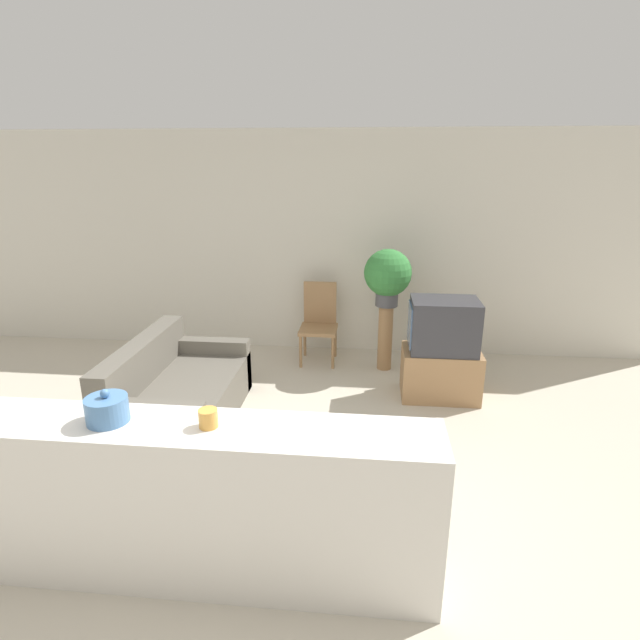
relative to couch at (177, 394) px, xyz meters
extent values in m
plane|color=beige|center=(0.85, -1.35, -0.27)|extent=(14.00, 14.00, 0.00)
cube|color=beige|center=(0.85, 2.08, 1.08)|extent=(9.00, 0.06, 2.70)
cube|color=#605B51|center=(0.05, 0.00, -0.07)|extent=(0.92, 1.60, 0.41)
cube|color=#605B51|center=(-0.31, 0.00, 0.32)|extent=(0.20, 1.60, 0.37)
cube|color=#605B51|center=(0.05, -0.72, 0.01)|extent=(0.92, 0.16, 0.56)
cube|color=#605B51|center=(0.05, 0.72, 0.01)|extent=(0.92, 0.16, 0.56)
cube|color=#9E754C|center=(2.49, 0.78, -0.02)|extent=(0.78, 0.51, 0.51)
cube|color=#333338|center=(2.49, 0.78, 0.50)|extent=(0.66, 0.48, 0.53)
cube|color=#4C6B93|center=(2.16, 0.78, 0.50)|extent=(0.02, 0.39, 0.41)
cube|color=#9E754C|center=(1.15, 1.57, 0.14)|extent=(0.44, 0.44, 0.04)
cube|color=#9E754C|center=(1.15, 1.77, 0.42)|extent=(0.40, 0.04, 0.52)
cylinder|color=#9E754C|center=(0.96, 1.38, -0.07)|extent=(0.04, 0.04, 0.39)
cylinder|color=#9E754C|center=(1.34, 1.38, -0.07)|extent=(0.04, 0.04, 0.39)
cylinder|color=#9E754C|center=(0.96, 1.76, -0.07)|extent=(0.04, 0.04, 0.39)
cylinder|color=#9E754C|center=(1.34, 1.76, -0.07)|extent=(0.04, 0.04, 0.39)
cylinder|color=#9E754C|center=(1.94, 1.45, 0.11)|extent=(0.17, 0.17, 0.77)
cylinder|color=#4C4C51|center=(1.94, 1.45, 0.57)|extent=(0.25, 0.25, 0.15)
sphere|color=#38843D|center=(1.94, 1.45, 0.88)|extent=(0.53, 0.53, 0.53)
cube|color=silver|center=(0.85, -1.74, 0.22)|extent=(2.64, 0.44, 0.98)
cylinder|color=#4C7AAD|center=(0.35, -1.74, 0.78)|extent=(0.23, 0.23, 0.14)
sphere|color=#4C7AAD|center=(0.35, -1.74, 0.88)|extent=(0.05, 0.05, 0.05)
cylinder|color=gold|center=(0.91, -1.74, 0.76)|extent=(0.10, 0.10, 0.10)
camera|label=1|loc=(1.74, -4.03, 2.07)|focal=28.00mm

